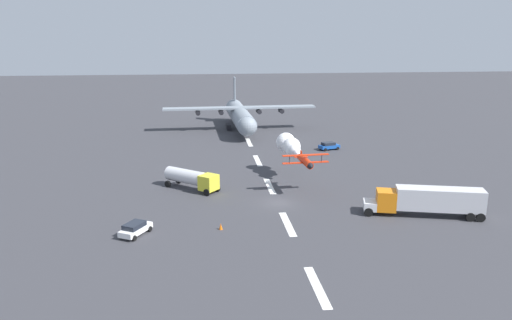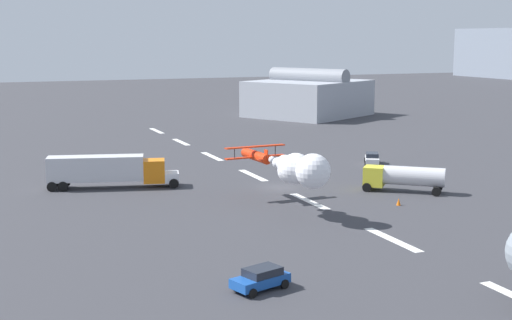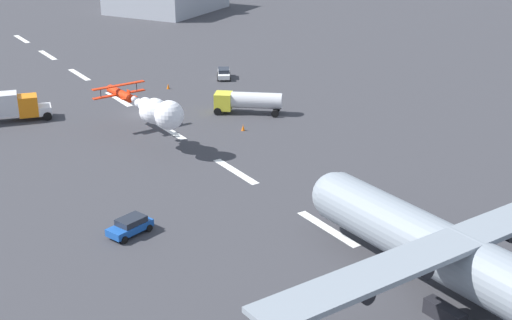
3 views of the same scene
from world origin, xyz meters
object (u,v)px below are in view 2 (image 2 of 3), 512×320
object	(u,v)px
followme_car_yellow	(261,278)
traffic_cone_far	(399,202)
traffic_cone_near	(309,167)
airport_staff_sedan	(372,158)
fuel_tanker_truck	(403,177)
stunt_biplane_red	(296,168)
semi_truck_orange	(109,170)

from	to	relation	value
followme_car_yellow	traffic_cone_far	world-z (taller)	followme_car_yellow
traffic_cone_near	traffic_cone_far	world-z (taller)	same
traffic_cone_near	followme_car_yellow	bearing A→B (deg)	-30.58
airport_staff_sedan	traffic_cone_near	size ratio (longest dim) A/B	6.14
fuel_tanker_truck	traffic_cone_near	distance (m)	16.66
stunt_biplane_red	traffic_cone_far	distance (m)	12.61
stunt_biplane_red	traffic_cone_far	size ratio (longest dim) A/B	22.21
fuel_tanker_truck	followme_car_yellow	world-z (taller)	fuel_tanker_truck
fuel_tanker_truck	traffic_cone_far	distance (m)	6.91
fuel_tanker_truck	airport_staff_sedan	size ratio (longest dim) A/B	1.81
traffic_cone_near	semi_truck_orange	bearing A→B (deg)	-86.46
stunt_biplane_red	semi_truck_orange	world-z (taller)	stunt_biplane_red
fuel_tanker_truck	traffic_cone_near	bearing A→B (deg)	-167.79
traffic_cone_near	fuel_tanker_truck	bearing A→B (deg)	12.21
stunt_biplane_red	semi_truck_orange	distance (m)	24.83
fuel_tanker_truck	traffic_cone_near	xyz separation A→B (m)	(-16.23, -3.51, -1.37)
stunt_biplane_red	followme_car_yellow	distance (m)	20.89
followme_car_yellow	stunt_biplane_red	bearing A→B (deg)	147.84
airport_staff_sedan	traffic_cone_far	world-z (taller)	airport_staff_sedan
stunt_biplane_red	fuel_tanker_truck	world-z (taller)	stunt_biplane_red
semi_truck_orange	traffic_cone_far	distance (m)	32.64
stunt_biplane_red	traffic_cone_near	xyz separation A→B (m)	(-22.04, 12.37, -4.38)
semi_truck_orange	followme_car_yellow	distance (m)	37.92
semi_truck_orange	airport_staff_sedan	bearing A→B (deg)	93.49
fuel_tanker_truck	airport_staff_sedan	world-z (taller)	fuel_tanker_truck
followme_car_yellow	airport_staff_sedan	bearing A→B (deg)	140.35
airport_staff_sedan	traffic_cone_near	world-z (taller)	airport_staff_sedan
stunt_biplane_red	traffic_cone_near	size ratio (longest dim) A/B	22.21
traffic_cone_near	traffic_cone_far	bearing A→B (deg)	-1.44
fuel_tanker_truck	traffic_cone_far	world-z (taller)	fuel_tanker_truck
airport_staff_sedan	traffic_cone_far	distance (m)	24.55
traffic_cone_near	traffic_cone_far	size ratio (longest dim) A/B	1.00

